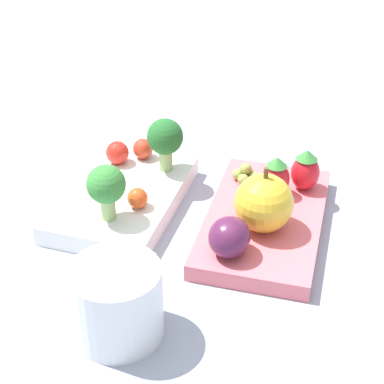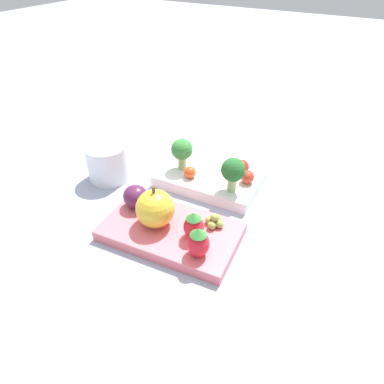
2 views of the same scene
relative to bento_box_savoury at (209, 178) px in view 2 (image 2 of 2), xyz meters
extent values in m
plane|color=#939EB2|center=(0.01, -0.08, -0.01)|extent=(4.00, 4.00, 0.00)
cube|color=white|center=(0.00, 0.00, 0.00)|extent=(0.19, 0.13, 0.02)
cube|color=#DB6670|center=(0.01, -0.16, 0.00)|extent=(0.22, 0.14, 0.02)
cylinder|color=#93B770|center=(0.06, -0.03, 0.02)|extent=(0.02, 0.02, 0.02)
sphere|color=#236028|center=(0.06, -0.03, 0.05)|extent=(0.04, 0.04, 0.04)
cylinder|color=#93B770|center=(-0.05, -0.01, 0.02)|extent=(0.02, 0.02, 0.02)
sphere|color=#388438|center=(-0.05, -0.01, 0.05)|extent=(0.04, 0.04, 0.04)
sphere|color=red|center=(0.07, 0.01, 0.02)|extent=(0.02, 0.02, 0.02)
sphere|color=red|center=(0.05, 0.03, 0.02)|extent=(0.03, 0.03, 0.03)
sphere|color=#DB4C1E|center=(-0.03, -0.03, 0.02)|extent=(0.02, 0.02, 0.02)
sphere|color=gold|center=(-0.01, -0.16, 0.04)|extent=(0.06, 0.06, 0.06)
cylinder|color=brown|center=(-0.01, -0.16, 0.07)|extent=(0.00, 0.00, 0.01)
ellipsoid|color=red|center=(0.05, -0.16, 0.03)|extent=(0.03, 0.03, 0.04)
cone|color=#388438|center=(0.05, -0.16, 0.05)|extent=(0.02, 0.02, 0.01)
ellipsoid|color=red|center=(0.08, -0.18, 0.03)|extent=(0.03, 0.03, 0.04)
cone|color=#388438|center=(0.08, -0.18, 0.05)|extent=(0.02, 0.02, 0.01)
ellipsoid|color=#511E42|center=(-0.06, -0.14, 0.03)|extent=(0.04, 0.04, 0.04)
sphere|color=#8EA84C|center=(0.08, -0.12, 0.01)|extent=(0.01, 0.01, 0.01)
sphere|color=#8EA84C|center=(0.07, -0.11, 0.01)|extent=(0.01, 0.01, 0.01)
sphere|color=#8EA84C|center=(0.06, -0.12, 0.01)|extent=(0.01, 0.01, 0.01)
sphere|color=#8EA84C|center=(0.07, -0.13, 0.01)|extent=(0.01, 0.01, 0.01)
sphere|color=#8EA84C|center=(0.07, -0.12, 0.02)|extent=(0.01, 0.01, 0.01)
cylinder|color=silver|center=(-0.18, -0.08, 0.02)|extent=(0.08, 0.08, 0.07)
camera|label=1|loc=(-0.53, -0.27, 0.39)|focal=60.00mm
camera|label=2|loc=(0.23, -0.48, 0.36)|focal=32.00mm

